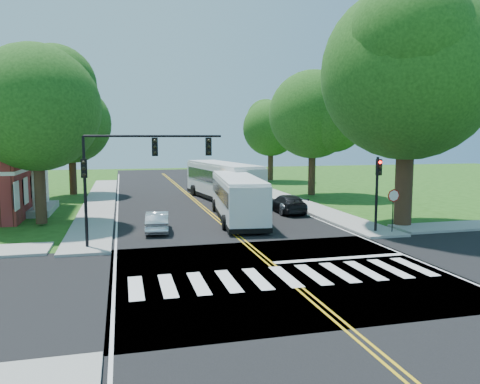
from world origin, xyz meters
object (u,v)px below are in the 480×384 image
object	(u,v)px
signal_nw	(132,163)
bus_follow	(222,181)
bus_lead	(237,197)
suv	(288,204)
dark_sedan	(287,204)
signal_ne	(377,184)
hatchback	(157,222)

from	to	relation	value
signal_nw	bus_follow	xyz separation A→B (m)	(8.31, 16.78, -2.57)
bus_lead	bus_follow	distance (m)	10.20
suv	dark_sedan	world-z (taller)	dark_sedan
signal_ne	suv	distance (m)	9.37
signal_nw	hatchback	bearing A→B (deg)	67.88
signal_ne	dark_sedan	bearing A→B (deg)	106.24
dark_sedan	hatchback	bearing A→B (deg)	26.57
signal_ne	bus_lead	size ratio (longest dim) A/B	0.37
signal_nw	dark_sedan	world-z (taller)	signal_nw
bus_lead	hatchback	world-z (taller)	bus_lead
bus_lead	hatchback	xyz separation A→B (m)	(-5.73, -3.02, -0.96)
suv	dark_sedan	bearing A→B (deg)	54.04
hatchback	bus_follow	bearing A→B (deg)	-111.85
signal_nw	bus_follow	distance (m)	18.90
hatchback	suv	xyz separation A→B (m)	(10.28, 5.15, -0.02)
bus_follow	suv	size ratio (longest dim) A/B	3.08
bus_follow	bus_lead	bearing A→B (deg)	75.54
bus_lead	dark_sedan	distance (m)	4.85
signal_nw	signal_ne	xyz separation A→B (m)	(14.06, 0.01, -1.41)
signal_ne	dark_sedan	size ratio (longest dim) A/B	0.92
signal_ne	bus_follow	world-z (taller)	signal_ne
bus_follow	hatchback	distance (m)	14.87
bus_lead	hatchback	distance (m)	6.55
signal_ne	bus_follow	distance (m)	17.76
bus_lead	suv	bearing A→B (deg)	-148.54
hatchback	dark_sedan	size ratio (longest dim) A/B	0.80
bus_lead	suv	distance (m)	5.12
dark_sedan	signal_nw	bearing A→B (deg)	37.01
bus_follow	signal_ne	bearing A→B (deg)	100.67
bus_follow	suv	bearing A→B (deg)	105.04
suv	dark_sedan	xyz separation A→B (m)	(-0.19, -0.21, 0.09)
bus_follow	dark_sedan	distance (m)	8.90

